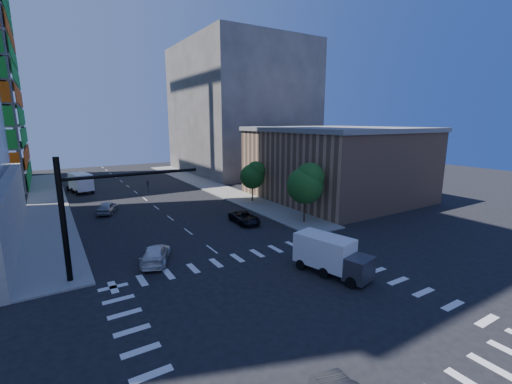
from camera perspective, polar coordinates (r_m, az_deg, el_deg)
ground at (r=22.65m, az=6.09°, el=-18.91°), size 160.00×160.00×0.00m
road_markings at (r=22.65m, az=6.09°, el=-18.90°), size 20.00×20.00×0.01m
sidewalk_ne at (r=61.57m, az=-7.61°, el=0.98°), size 5.00×60.00×0.15m
sidewalk_nw at (r=56.44m, az=-31.42°, el=-1.67°), size 5.00×60.00×0.15m
commercial_building at (r=52.96m, az=13.09°, el=4.76°), size 20.50×22.50×10.60m
bg_building_ne at (r=80.45m, az=-2.72°, el=13.56°), size 24.00×30.00×28.00m
signal_mast_nw at (r=27.52m, az=-26.52°, el=-2.16°), size 10.20×0.40×9.00m
tree_south at (r=38.86m, az=8.43°, el=1.52°), size 4.16×4.16×6.82m
tree_north at (r=48.77m, az=-0.43°, el=2.90°), size 3.54×3.52×5.78m
car_nb_far at (r=39.33m, az=-1.94°, el=-4.25°), size 2.44×4.89×1.33m
car_sb_near at (r=29.96m, az=-16.38°, el=-9.90°), size 3.78×5.26×1.41m
car_sb_mid at (r=47.34m, az=-23.56°, el=-2.36°), size 3.39×4.82×1.52m
box_truck_near at (r=27.08m, az=12.86°, el=-10.81°), size 3.57×5.85×2.86m
box_truck_far at (r=63.12m, az=-27.40°, el=1.24°), size 3.82×6.47×3.18m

